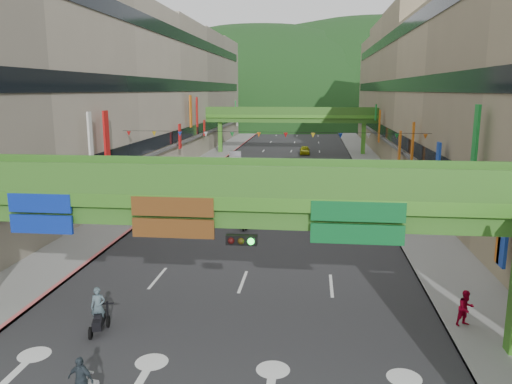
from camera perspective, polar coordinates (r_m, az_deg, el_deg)
road_slab at (r=62.73m, az=3.32°, el=2.71°), size 18.00×140.00×0.02m
sidewalk_left at (r=64.26m, az=-6.53°, el=2.92°), size 4.00×140.00×0.15m
sidewalk_right at (r=63.08m, az=13.36°, el=2.52°), size 4.00×140.00×0.15m
curb_left at (r=63.86m, az=-4.87°, el=2.92°), size 0.20×140.00×0.18m
curb_right at (r=62.88m, az=11.64°, el=2.58°), size 0.20×140.00×0.18m
building_row_left at (r=65.79m, az=-13.60°, el=11.09°), size 12.80×95.00×19.00m
building_row_right at (r=63.80m, az=20.97°, el=10.65°), size 12.80×95.00×19.00m
overpass_near at (r=18.00m, az=-1.61°, el=-2.76°), size 28.00×12.27×7.10m
overpass_far at (r=77.08m, az=4.01°, el=8.39°), size 28.00×2.20×7.10m
hill_left at (r=173.14m, az=0.40°, el=8.38°), size 168.00×140.00×112.00m
hill_right at (r=193.34m, az=13.06°, el=8.42°), size 208.00×176.00×128.00m
bunting_string at (r=42.19m, az=1.86°, el=6.54°), size 26.00×0.36×0.47m
scooter_rider_near at (r=21.57m, az=-17.55°, el=-12.98°), size 0.74×1.57×1.94m
scooter_rider_mid at (r=35.14m, az=-1.27°, el=-2.53°), size 0.92×1.60×2.12m
scooter_rider_far at (r=45.67m, az=-1.72°, el=0.62°), size 0.83×1.60×1.95m
parked_scooter_row at (r=41.35m, az=13.52°, el=-1.52°), size 1.60×11.61×1.08m
car_silver at (r=67.73m, az=-2.39°, el=4.01°), size 2.29×4.77×1.51m
car_yellow at (r=76.80m, az=5.59°, el=4.78°), size 1.62×3.82×1.29m
pedestrian_red at (r=22.71m, az=22.83°, el=-12.48°), size 0.90×0.82×1.51m
pedestrian_dark at (r=52.09m, az=13.57°, el=1.47°), size 0.98×0.47×1.62m
pedestrian_blue at (r=53.35m, az=15.91°, el=1.65°), size 0.92×0.70×1.74m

